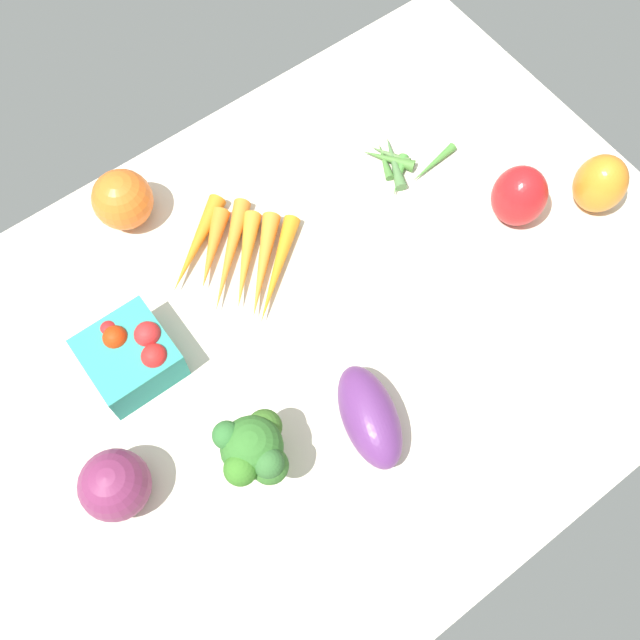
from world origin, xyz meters
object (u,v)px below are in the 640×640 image
at_px(eggplant, 370,417).
at_px(bell_pepper_red, 519,196).
at_px(broccoli_head, 254,450).
at_px(carrot_bunch, 237,258).
at_px(heirloom_tomato_orange, 123,200).
at_px(berry_basket, 131,355).
at_px(okra_pile, 397,163).
at_px(red_onion_near_basket, 115,485).
at_px(bell_pepper_orange, 600,184).

xyz_separation_m(eggplant, bell_pepper_red, (0.35, 0.12, 0.01)).
bearing_deg(broccoli_head, carrot_bunch, 61.22).
distance_m(eggplant, bell_pepper_red, 0.37).
height_order(carrot_bunch, heirloom_tomato_orange, heirloom_tomato_orange).
distance_m(broccoli_head, berry_basket, 0.21).
bearing_deg(okra_pile, red_onion_near_basket, -162.84).
bearing_deg(carrot_bunch, broccoli_head, -118.78).
bearing_deg(heirloom_tomato_orange, berry_basket, -118.21).
relative_size(okra_pile, red_onion_near_basket, 1.56).
distance_m(heirloom_tomato_orange, berry_basket, 0.23).
bearing_deg(eggplant, bell_pepper_red, 125.83).
distance_m(okra_pile, carrot_bunch, 0.28).
xyz_separation_m(heirloom_tomato_orange, broccoli_head, (-0.05, -0.40, 0.03)).
height_order(carrot_bunch, berry_basket, berry_basket).
bearing_deg(bell_pepper_red, red_onion_near_basket, -178.97).
relative_size(carrot_bunch, bell_pepper_orange, 2.31).
bearing_deg(broccoli_head, berry_basket, 104.72).
xyz_separation_m(okra_pile, red_onion_near_basket, (-0.56, -0.17, 0.03)).
xyz_separation_m(carrot_bunch, red_onion_near_basket, (-0.29, -0.18, 0.03)).
xyz_separation_m(red_onion_near_basket, berry_basket, (0.10, 0.13, -0.01)).
bearing_deg(red_onion_near_basket, okra_pile, 17.16).
relative_size(heirloom_tomato_orange, broccoli_head, 0.77).
distance_m(heirloom_tomato_orange, red_onion_near_basket, 0.39).
height_order(broccoli_head, bell_pepper_red, broccoli_head).
bearing_deg(eggplant, red_onion_near_basket, -93.70).
bearing_deg(bell_pepper_orange, bell_pepper_red, 153.70).
xyz_separation_m(bell_pepper_orange, berry_basket, (-0.64, 0.17, -0.01)).
height_order(heirloom_tomato_orange, red_onion_near_basket, same).
relative_size(carrot_bunch, heirloom_tomato_orange, 2.55).
height_order(okra_pile, eggplant, eggplant).
height_order(okra_pile, broccoli_head, broccoli_head).
xyz_separation_m(okra_pile, broccoli_head, (-0.41, -0.24, 0.06)).
distance_m(carrot_bunch, bell_pepper_red, 0.39).
relative_size(heirloom_tomato_orange, eggplant, 0.62).
relative_size(heirloom_tomato_orange, bell_pepper_red, 0.89).
distance_m(okra_pile, red_onion_near_basket, 0.59).
bearing_deg(berry_basket, red_onion_near_basket, -126.30).
xyz_separation_m(okra_pile, heirloom_tomato_orange, (-0.36, 0.16, 0.03)).
relative_size(okra_pile, broccoli_head, 1.21).
height_order(okra_pile, red_onion_near_basket, red_onion_near_basket).
bearing_deg(eggplant, bell_pepper_orange, 115.59).
height_order(eggplant, bell_pepper_orange, bell_pepper_orange).
distance_m(okra_pile, bell_pepper_red, 0.18).
xyz_separation_m(berry_basket, bell_pepper_red, (0.54, -0.12, 0.01)).
bearing_deg(red_onion_near_basket, eggplant, -20.70).
bearing_deg(heirloom_tomato_orange, carrot_bunch, -61.90).
relative_size(okra_pile, bell_pepper_red, 1.39).
distance_m(okra_pile, heirloom_tomato_orange, 0.39).
relative_size(broccoli_head, bell_pepper_orange, 1.17).
relative_size(eggplant, bell_pepper_orange, 1.46).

